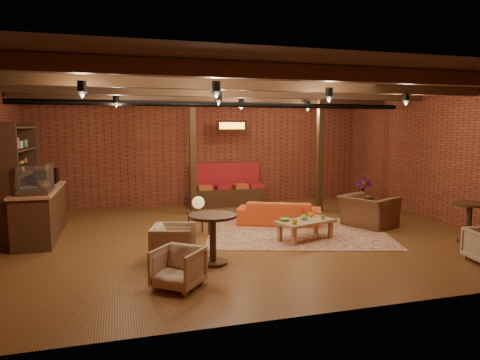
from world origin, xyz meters
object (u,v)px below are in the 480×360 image
object	(u,v)px
coffee_table	(305,222)
armchair_a	(174,242)
side_table_lamp	(198,206)
armchair_b	(178,266)
side_table_book	(363,198)
round_table_right	(469,216)
round_table_left	(213,230)
plant_tall	(363,163)
armchair_right	(369,206)
sofa	(279,213)

from	to	relation	value
coffee_table	armchair_a	size ratio (longest dim) A/B	1.86
side_table_lamp	armchair_b	size ratio (longest dim) A/B	1.30
side_table_book	round_table_right	bearing A→B (deg)	-82.31
coffee_table	round_table_right	xyz separation A→B (m)	(3.06, -1.09, 0.17)
round_table_left	armchair_b	size ratio (longest dim) A/B	1.32
plant_tall	armchair_b	bearing A→B (deg)	-142.26
armchair_a	plant_tall	world-z (taller)	plant_tall
side_table_book	plant_tall	distance (m)	1.05
armchair_a	armchair_b	world-z (taller)	armchair_a
armchair_b	side_table_lamp	bearing A→B (deg)	113.15
armchair_a	plant_tall	xyz separation A→B (m)	(5.67, 3.27, 0.97)
side_table_book	round_table_right	xyz separation A→B (m)	(0.43, -3.16, 0.11)
plant_tall	coffee_table	bearing A→B (deg)	-138.78
side_table_lamp	armchair_a	size ratio (longest dim) A/B	1.16
coffee_table	round_table_left	distance (m)	2.36
side_table_lamp	armchair_right	distance (m)	3.96
coffee_table	round_table_right	world-z (taller)	round_table_right
side_table_lamp	side_table_book	distance (m)	4.77
coffee_table	round_table_left	xyz separation A→B (m)	(-2.14, -0.98, 0.21)
coffee_table	armchair_a	world-z (taller)	armchair_a
sofa	armchair_right	bearing A→B (deg)	-177.51
coffee_table	side_table_book	xyz separation A→B (m)	(2.64, 2.07, 0.06)
side_table_book	round_table_right	distance (m)	3.19
coffee_table	armchair_b	xyz separation A→B (m)	(-2.86, -1.91, -0.05)
round_table_right	side_table_book	bearing A→B (deg)	97.69
side_table_lamp	round_table_right	distance (m)	5.51
round_table_right	plant_tall	size ratio (longest dim) A/B	0.31
armchair_a	armchair_right	world-z (taller)	armchair_right
round_table_right	sofa	bearing A→B (deg)	139.71
sofa	armchair_b	xyz separation A→B (m)	(-2.88, -3.41, 0.04)
armchair_right	plant_tall	xyz separation A→B (m)	(0.97, 1.84, 0.84)
armchair_a	plant_tall	bearing A→B (deg)	-43.74
sofa	plant_tall	xyz separation A→B (m)	(2.88, 1.05, 1.04)
round_table_left	armchair_b	world-z (taller)	round_table_left
round_table_left	coffee_table	bearing A→B (deg)	24.59
armchair_right	plant_tall	size ratio (longest dim) A/B	0.42
side_table_book	round_table_right	size ratio (longest dim) A/B	0.60
armchair_right	round_table_right	distance (m)	2.12
round_table_left	plant_tall	xyz separation A→B (m)	(5.04, 3.52, 0.75)
sofa	side_table_book	bearing A→B (deg)	-142.66
armchair_b	sofa	bearing A→B (deg)	88.93
armchair_b	armchair_right	size ratio (longest dim) A/B	0.58
armchair_a	side_table_book	bearing A→B (deg)	-46.33
plant_tall	armchair_right	bearing A→B (deg)	-117.80
coffee_table	armchair_a	distance (m)	2.86
coffee_table	armchair_a	xyz separation A→B (m)	(-2.77, -0.72, -0.01)
coffee_table	armchair_right	bearing A→B (deg)	20.04
side_table_lamp	plant_tall	size ratio (longest dim) A/B	0.32
round_table_left	round_table_right	xyz separation A→B (m)	(5.20, -0.11, -0.03)
side_table_book	coffee_table	bearing A→B (deg)	-141.85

